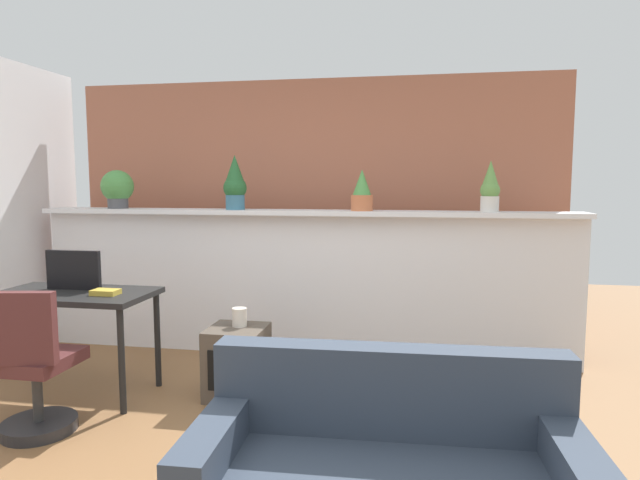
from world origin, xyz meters
The scene contains 14 objects.
ground_plane centered at (0.00, 0.00, 0.00)m, with size 12.00×12.00×0.00m, color brown.
divider_wall centered at (0.00, 2.00, 0.62)m, with size 4.71×0.16×1.24m, color white.
plant_shelf centered at (0.00, 1.96, 1.26)m, with size 4.71×0.32×0.04m, color white.
brick_wall_behind centered at (0.00, 2.60, 1.25)m, with size 4.71×0.10×2.50m, color #AD664C.
potted_plant_0 centered at (-1.69, 1.96, 1.47)m, with size 0.29×0.29×0.35m.
potted_plant_1 centered at (-0.56, 1.93, 1.51)m, with size 0.20×0.20×0.48m.
potted_plant_2 centered at (0.55, 1.94, 1.44)m, with size 0.19×0.19×0.35m.
potted_plant_3 centered at (1.59, 1.95, 1.48)m, with size 0.16×0.16×0.41m.
desk centered at (-1.38, 0.80, 0.67)m, with size 1.10×0.60×0.75m.
tv_monitor centered at (-1.42, 0.88, 0.89)m, with size 0.42×0.04×0.28m, color black.
office_chair centered at (-1.23, 0.16, 0.39)m, with size 0.48×0.48×0.91m.
side_cube_shelf centered at (-0.23, 0.97, 0.25)m, with size 0.40×0.41×0.50m.
vase_on_shelf centered at (-0.22, 1.01, 0.57)m, with size 0.10×0.10×0.13m, color silver.
book_on_desk centered at (-1.10, 0.75, 0.77)m, with size 0.18×0.12×0.04m, color gold.
Camera 1 is at (1.02, -2.63, 1.52)m, focal length 30.58 mm.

